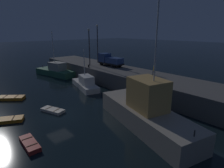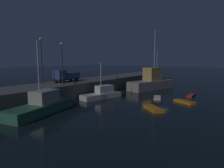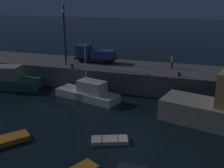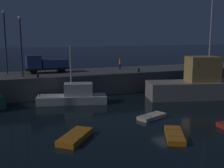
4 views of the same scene
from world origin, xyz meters
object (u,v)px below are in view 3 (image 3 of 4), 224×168
at_px(fishing_boat_orange, 88,92).
at_px(dinghy_orange_near, 110,140).
at_px(bollard_central, 179,74).
at_px(dockworker, 172,61).
at_px(utility_truck, 94,54).
at_px(bollard_west, 72,66).
at_px(lamp_post_east, 64,33).
at_px(fishing_trawler_red, 4,80).
at_px(lamp_post_west, 65,27).
at_px(rowboat_white_mid, 6,140).

height_order(fishing_boat_orange, dinghy_orange_near, fishing_boat_orange).
bearing_deg(fishing_boat_orange, dinghy_orange_near, -57.24).
bearing_deg(bollard_central, dockworker, 107.68).
relative_size(utility_truck, bollard_west, 11.31).
xyz_separation_m(lamp_post_east, utility_truck, (3.10, 2.71, -3.08)).
distance_m(dinghy_orange_near, lamp_post_east, 18.18).
bearing_deg(fishing_trawler_red, lamp_post_west, 54.16).
bearing_deg(lamp_post_west, lamp_post_east, -62.89).
xyz_separation_m(fishing_trawler_red, lamp_post_east, (7.15, 4.17, 5.96)).
distance_m(lamp_post_east, bollard_west, 4.55).
bearing_deg(dinghy_orange_near, fishing_boat_orange, 122.76).
bearing_deg(lamp_post_east, rowboat_white_mid, -80.48).
height_order(fishing_boat_orange, bollard_central, fishing_boat_orange).
relative_size(fishing_boat_orange, utility_truck, 1.39).
xyz_separation_m(fishing_trawler_red, dinghy_orange_near, (17.80, -8.90, -0.85)).
distance_m(bollard_west, bollard_central, 13.53).
xyz_separation_m(dockworker, bollard_west, (-12.32, -4.04, -0.64)).
distance_m(fishing_trawler_red, lamp_post_west, 11.28).
relative_size(rowboat_white_mid, utility_truck, 0.63).
distance_m(fishing_trawler_red, lamp_post_east, 10.20).
bearing_deg(dockworker, utility_truck, 179.59).
height_order(fishing_trawler_red, dockworker, fishing_trawler_red).
xyz_separation_m(dinghy_orange_near, lamp_post_east, (-10.65, 13.07, 6.80)).
distance_m(lamp_post_west, lamp_post_east, 3.79).
bearing_deg(dockworker, bollard_central, -72.32).
xyz_separation_m(dinghy_orange_near, lamp_post_west, (-12.36, 16.42, 7.25)).
distance_m(lamp_post_west, bollard_central, 18.01).
relative_size(lamp_post_east, utility_truck, 1.23).
height_order(fishing_boat_orange, utility_truck, fishing_boat_orange).
distance_m(rowboat_white_mid, bollard_central, 19.43).
relative_size(dinghy_orange_near, bollard_west, 6.14).
relative_size(utility_truck, dockworker, 3.71).
xyz_separation_m(fishing_boat_orange, bollard_central, (9.93, 3.48, 2.12)).
bearing_deg(lamp_post_east, fishing_boat_orange, -41.57).
xyz_separation_m(rowboat_white_mid, lamp_post_west, (-4.36, 19.11, 7.20)).
xyz_separation_m(rowboat_white_mid, lamp_post_east, (-2.64, 15.76, 6.76)).
height_order(rowboat_white_mid, lamp_post_west, lamp_post_west).
bearing_deg(lamp_post_east, fishing_trawler_red, -149.72).
height_order(dinghy_orange_near, rowboat_white_mid, rowboat_white_mid).
xyz_separation_m(fishing_boat_orange, dockworker, (8.72, 7.26, 2.77)).
bearing_deg(utility_truck, dockworker, -0.41).
height_order(lamp_post_west, bollard_west, lamp_post_west).
distance_m(fishing_boat_orange, lamp_post_east, 9.29).
xyz_separation_m(fishing_trawler_red, lamp_post_west, (5.43, 7.52, 6.40)).
bearing_deg(dinghy_orange_near, dockworker, 78.17).
distance_m(dinghy_orange_near, rowboat_white_mid, 8.45).
bearing_deg(dinghy_orange_near, rowboat_white_mid, -161.44).
xyz_separation_m(dinghy_orange_near, bollard_central, (4.50, 11.93, 2.78)).
bearing_deg(lamp_post_west, fishing_boat_orange, -49.01).
xyz_separation_m(dockworker, bollard_central, (1.21, -3.78, -0.65)).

